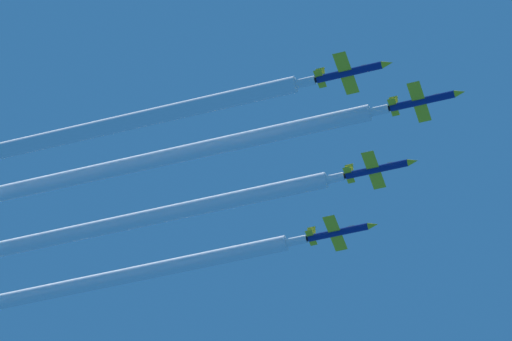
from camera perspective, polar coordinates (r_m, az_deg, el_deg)
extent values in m
cylinder|color=navy|center=(240.18, 5.63, 2.35)|extent=(1.07, 9.26, 1.07)
cone|color=yellow|center=(239.69, 6.89, 2.62)|extent=(1.02, 1.56, 1.02)
ellipsoid|color=#332D14|center=(240.32, 6.09, 2.52)|extent=(0.59, 2.14, 0.48)
cube|color=yellow|center=(240.17, 5.52, 2.31)|extent=(7.80, 1.85, 0.12)
cube|color=yellow|center=(240.65, 4.65, 2.14)|extent=(3.31, 1.07, 0.12)
cube|color=yellow|center=(241.64, 4.65, 2.36)|extent=(0.10, 1.27, 1.66)
cylinder|color=black|center=(240.73, 4.50, 2.10)|extent=(0.80, 0.58, 0.80)
cylinder|color=navy|center=(247.37, 4.09, 0.04)|extent=(1.07, 9.26, 1.07)
cone|color=yellow|center=(246.69, 5.31, 0.30)|extent=(1.02, 1.56, 1.02)
ellipsoid|color=#332D14|center=(247.42, 4.54, 0.21)|extent=(0.59, 2.14, 0.48)
cube|color=yellow|center=(247.38, 3.99, 0.01)|extent=(7.80, 1.85, 0.12)
cube|color=yellow|center=(247.98, 3.15, -0.16)|extent=(3.31, 1.07, 0.12)
cube|color=yellow|center=(248.93, 3.15, 0.07)|extent=(0.10, 1.27, 1.66)
cylinder|color=black|center=(248.08, 3.00, -0.19)|extent=(0.80, 0.58, 0.80)
cylinder|color=navy|center=(234.14, 3.16, 3.33)|extent=(1.07, 9.26, 1.07)
cone|color=yellow|center=(233.45, 4.45, 3.61)|extent=(1.02, 1.56, 1.02)
ellipsoid|color=#332D14|center=(234.21, 3.64, 3.51)|extent=(0.59, 2.14, 0.48)
cube|color=yellow|center=(234.15, 3.05, 3.29)|extent=(7.80, 1.85, 0.12)
cube|color=yellow|center=(234.77, 2.17, 3.11)|extent=(3.31, 1.07, 0.12)
cube|color=yellow|center=(235.77, 2.18, 3.33)|extent=(0.10, 1.27, 1.66)
cylinder|color=black|center=(234.88, 2.01, 3.07)|extent=(0.80, 0.58, 0.80)
cylinder|color=navy|center=(254.41, 2.78, -2.10)|extent=(1.07, 9.26, 1.07)
cone|color=yellow|center=(253.57, 3.96, -1.85)|extent=(1.02, 1.56, 1.02)
ellipsoid|color=#332D14|center=(254.39, 3.22, -1.93)|extent=(0.59, 2.14, 0.48)
cube|color=yellow|center=(254.44, 2.68, -2.13)|extent=(7.80, 1.85, 0.12)
cube|color=yellow|center=(255.15, 1.87, -2.28)|extent=(3.31, 1.07, 0.12)
cube|color=yellow|center=(256.06, 1.88, -2.06)|extent=(0.10, 1.27, 1.66)
cylinder|color=black|center=(255.27, 1.73, -2.31)|extent=(0.80, 0.58, 0.80)
cylinder|color=white|center=(246.24, -2.32, 0.61)|extent=(1.26, 60.18, 1.26)
cylinder|color=white|center=(248.09, -3.90, 0.26)|extent=(2.39, 69.21, 2.39)
cylinder|color=white|center=(254.49, -3.54, -1.58)|extent=(1.26, 59.88, 1.26)
cylinder|color=white|center=(256.52, -5.06, -1.89)|extent=(2.39, 68.86, 2.39)
cylinder|color=white|center=(241.78, -5.07, 1.47)|extent=(1.26, 61.76, 1.26)
cylinder|color=white|center=(243.99, -6.70, 1.10)|extent=(2.39, 71.02, 2.39)
cylinder|color=white|center=(264.17, -5.73, -3.83)|extent=(1.26, 71.00, 1.26)
cylinder|color=white|center=(266.96, -7.44, -4.17)|extent=(2.39, 81.65, 2.39)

